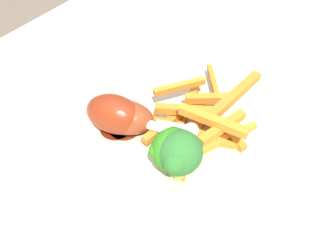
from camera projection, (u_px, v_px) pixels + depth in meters
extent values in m
cube|color=silver|center=(179.00, 127.00, 0.51)|extent=(1.13, 0.73, 0.03)
cylinder|color=#ACA695|center=(188.00, 72.00, 1.18)|extent=(0.06, 0.06, 0.72)
cylinder|color=beige|center=(168.00, 140.00, 0.46)|extent=(0.29, 0.29, 0.01)
cylinder|color=#92BB4D|center=(179.00, 170.00, 0.41)|extent=(0.02, 0.02, 0.03)
sphere|color=#296929|center=(180.00, 152.00, 0.38)|extent=(0.05, 0.05, 0.05)
sphere|color=#296929|center=(164.00, 146.00, 0.39)|extent=(0.03, 0.03, 0.03)
sphere|color=#296929|center=(177.00, 162.00, 0.37)|extent=(0.02, 0.02, 0.02)
sphere|color=#296929|center=(175.00, 162.00, 0.37)|extent=(0.03, 0.03, 0.03)
sphere|color=#296929|center=(169.00, 156.00, 0.38)|extent=(0.02, 0.02, 0.02)
cylinder|color=#86A048|center=(174.00, 167.00, 0.41)|extent=(0.01, 0.01, 0.02)
sphere|color=#2F831A|center=(174.00, 150.00, 0.39)|extent=(0.05, 0.05, 0.05)
sphere|color=#2F831A|center=(187.00, 153.00, 0.39)|extent=(0.03, 0.03, 0.03)
sphere|color=#2F831A|center=(192.00, 144.00, 0.39)|extent=(0.02, 0.02, 0.02)
sphere|color=#2F831A|center=(174.00, 135.00, 0.40)|extent=(0.02, 0.02, 0.02)
sphere|color=#2F831A|center=(157.00, 151.00, 0.39)|extent=(0.02, 0.02, 0.02)
sphere|color=#2F831A|center=(171.00, 141.00, 0.41)|extent=(0.02, 0.02, 0.02)
cube|color=orange|center=(206.00, 118.00, 0.47)|extent=(0.07, 0.03, 0.01)
cube|color=orange|center=(192.00, 146.00, 0.44)|extent=(0.10, 0.04, 0.01)
cube|color=orange|center=(183.00, 129.00, 0.46)|extent=(0.03, 0.09, 0.01)
cube|color=#BD6E1F|center=(174.00, 118.00, 0.46)|extent=(0.11, 0.02, 0.01)
cube|color=orange|center=(222.00, 127.00, 0.43)|extent=(0.07, 0.03, 0.01)
cube|color=#C57321|center=(187.00, 109.00, 0.48)|extent=(0.10, 0.04, 0.01)
cube|color=#C17120|center=(235.00, 95.00, 0.47)|extent=(0.11, 0.02, 0.01)
cube|color=orange|center=(213.00, 121.00, 0.42)|extent=(0.02, 0.09, 0.01)
cube|color=#C17120|center=(215.00, 86.00, 0.50)|extent=(0.07, 0.06, 0.01)
cube|color=orange|center=(218.00, 123.00, 0.47)|extent=(0.04, 0.10, 0.01)
cube|color=orange|center=(222.00, 140.00, 0.45)|extent=(0.10, 0.05, 0.01)
cube|color=orange|center=(209.00, 98.00, 0.47)|extent=(0.05, 0.06, 0.01)
cube|color=#C27120|center=(184.00, 110.00, 0.45)|extent=(0.05, 0.07, 0.01)
cube|color=orange|center=(180.00, 86.00, 0.48)|extent=(0.06, 0.05, 0.01)
cube|color=orange|center=(207.00, 140.00, 0.45)|extent=(0.04, 0.08, 0.01)
cylinder|color=#5C180B|center=(117.00, 127.00, 0.47)|extent=(0.04, 0.04, 0.00)
ellipsoid|color=maroon|center=(115.00, 114.00, 0.45)|extent=(0.07, 0.08, 0.05)
cylinder|color=beige|center=(157.00, 127.00, 0.44)|extent=(0.02, 0.03, 0.01)
sphere|color=silver|center=(169.00, 131.00, 0.43)|extent=(0.02, 0.02, 0.02)
cylinder|color=#602010|center=(125.00, 128.00, 0.47)|extent=(0.04, 0.04, 0.00)
ellipsoid|color=maroon|center=(123.00, 117.00, 0.45)|extent=(0.07, 0.09, 0.04)
cylinder|color=beige|center=(174.00, 127.00, 0.44)|extent=(0.03, 0.04, 0.01)
sphere|color=silver|center=(191.00, 130.00, 0.44)|extent=(0.02, 0.02, 0.02)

